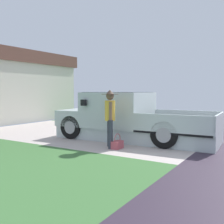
{
  "coord_description": "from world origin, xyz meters",
  "views": [
    {
      "loc": [
        -8.34,
        -1.81,
        1.63
      ],
      "look_at": [
        -1.0,
        2.72,
        0.97
      ],
      "focal_mm": 42.85,
      "sensor_mm": 36.0,
      "label": 1
    }
  ],
  "objects": [
    {
      "name": "pickup_truck",
      "position": [
        -0.29,
        2.69,
        0.72
      ],
      "size": [
        2.37,
        5.47,
        1.61
      ],
      "rotation": [
        0.0,
        0.0,
        0.05
      ],
      "color": "silver",
      "rests_on": "ground"
    },
    {
      "name": "person_with_hat",
      "position": [
        -1.82,
        2.28,
        0.99
      ],
      "size": [
        0.5,
        0.5,
        1.68
      ],
      "rotation": [
        0.0,
        0.0,
        0.65
      ],
      "color": "#333842",
      "rests_on": "ground"
    },
    {
      "name": "handbag",
      "position": [
        -1.83,
        2.02,
        0.13
      ],
      "size": [
        0.37,
        0.22,
        0.44
      ],
      "color": "#B24C56",
      "rests_on": "ground"
    }
  ]
}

